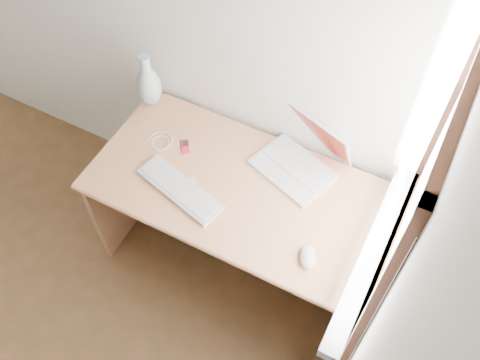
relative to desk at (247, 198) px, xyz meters
The scene contains 9 objects.
window 1.04m from the desk, 13.21° to the right, with size 0.11×0.99×1.10m.
desk is the anchor object (origin of this frame).
laptop 0.36m from the desk, 42.45° to the left, with size 0.42×0.40×0.24m.
external_keyboard 0.39m from the desk, 135.65° to the right, with size 0.46×0.24×0.02m.
mouse 0.55m from the desk, 33.16° to the right, with size 0.07×0.11×0.04m, color silver.
ipod 0.40m from the desk, behind, with size 0.08×0.09×0.01m.
cable_coil 0.51m from the desk, behind, with size 0.12×0.12×0.01m, color silver.
remote 0.35m from the desk, 139.99° to the right, with size 0.03×0.09×0.01m, color silver.
vase 0.74m from the desk, 164.62° to the left, with size 0.12×0.12×0.31m.
Camera 1 is at (1.67, 0.15, 2.74)m, focal length 40.00 mm.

